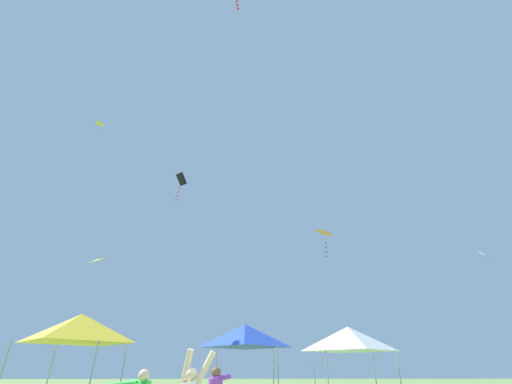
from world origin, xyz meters
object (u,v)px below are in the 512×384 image
at_px(kite_orange_diamond, 325,234).
at_px(canopy_tent_blue, 245,336).
at_px(kite_white_diamond, 486,256).
at_px(kite_black_box, 181,180).
at_px(canopy_tent_white, 349,339).
at_px(canopy_tent_yellow, 79,328).
at_px(kite_yellow_delta, 100,124).
at_px(kite_yellow_diamond, 98,260).

bearing_deg(kite_orange_diamond, canopy_tent_blue, -126.67).
height_order(canopy_tent_blue, kite_white_diamond, kite_white_diamond).
distance_m(kite_orange_diamond, kite_black_box, 13.95).
relative_size(canopy_tent_white, canopy_tent_yellow, 0.90).
xyz_separation_m(canopy_tent_blue, kite_yellow_delta, (-11.74, 1.57, 15.48)).
height_order(canopy_tent_blue, canopy_tent_yellow, canopy_tent_blue).
relative_size(canopy_tent_blue, kite_white_diamond, 3.64).
relative_size(canopy_tent_yellow, kite_yellow_delta, 2.95).
xyz_separation_m(kite_white_diamond, kite_yellow_delta, (-28.67, -1.74, 9.99)).
distance_m(canopy_tent_white, kite_black_box, 18.22).
distance_m(canopy_tent_white, kite_yellow_diamond, 23.10).
height_order(canopy_tent_blue, kite_black_box, kite_black_box).
distance_m(canopy_tent_yellow, kite_orange_diamond, 21.93).
xyz_separation_m(canopy_tent_blue, kite_yellow_diamond, (-13.18, 9.64, 6.90)).
distance_m(kite_white_diamond, kite_yellow_diamond, 30.80).
height_order(kite_white_diamond, kite_yellow_delta, kite_yellow_delta).
relative_size(canopy_tent_white, kite_yellow_delta, 2.66).
relative_size(canopy_tent_white, kite_black_box, 1.35).
bearing_deg(canopy_tent_yellow, kite_orange_diamond, 45.00).
distance_m(kite_yellow_diamond, kite_yellow_delta, 11.87).
height_order(canopy_tent_white, canopy_tent_blue, canopy_tent_blue).
xyz_separation_m(canopy_tent_yellow, kite_black_box, (1.14, 9.15, 12.45)).
height_order(canopy_tent_white, canopy_tent_yellow, canopy_tent_yellow).
relative_size(canopy_tent_blue, kite_orange_diamond, 1.28).
xyz_separation_m(canopy_tent_white, kite_yellow_diamond, (-17.78, 12.82, 7.29)).
height_order(kite_white_diamond, kite_orange_diamond, kite_orange_diamond).
bearing_deg(canopy_tent_yellow, canopy_tent_white, 5.33).
bearing_deg(canopy_tent_white, kite_black_box, 141.51).
bearing_deg(kite_yellow_diamond, canopy_tent_yellow, -65.05).
distance_m(kite_yellow_diamond, kite_orange_diamond, 20.56).
xyz_separation_m(canopy_tent_white, kite_orange_diamond, (2.61, 12.88, 9.92)).
relative_size(canopy_tent_white, kite_orange_diamond, 1.12).
height_order(canopy_tent_white, kite_white_diamond, kite_white_diamond).
distance_m(canopy_tent_blue, canopy_tent_yellow, 7.95).
bearing_deg(canopy_tent_yellow, kite_yellow_diamond, 114.95).
bearing_deg(canopy_tent_white, canopy_tent_blue, 145.29).
xyz_separation_m(canopy_tent_yellow, kite_white_diamond, (23.65, 7.56, 5.57)).
relative_size(canopy_tent_white, kite_white_diamond, 3.20).
height_order(kite_white_diamond, kite_black_box, kite_black_box).
height_order(canopy_tent_white, kite_black_box, kite_black_box).
relative_size(canopy_tent_blue, kite_yellow_delta, 3.03).
bearing_deg(canopy_tent_blue, canopy_tent_yellow, -147.72).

